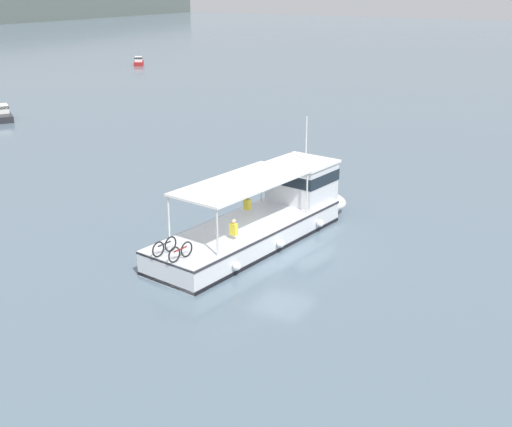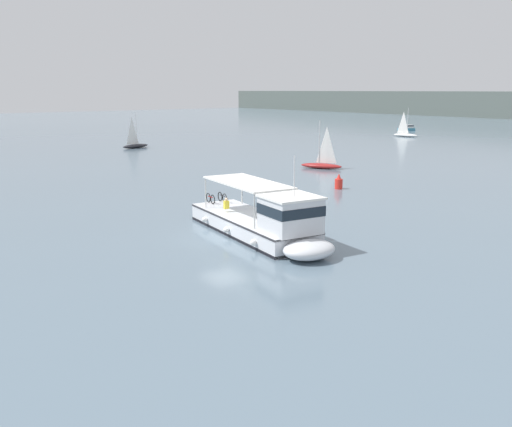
# 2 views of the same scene
# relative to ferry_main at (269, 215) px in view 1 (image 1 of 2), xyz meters

# --- Properties ---
(ground_plane) EXTENTS (400.00, 400.00, 0.00)m
(ground_plane) POSITION_rel_ferry_main_xyz_m (-1.79, -1.70, -1.01)
(ground_plane) COLOR slate
(ferry_main) EXTENTS (13.03, 4.82, 5.32)m
(ferry_main) POSITION_rel_ferry_main_xyz_m (0.00, 0.00, 0.00)
(ferry_main) COLOR silver
(ferry_main) RESTS_ON ground
(motorboat_mid_channel) EXTENTS (3.65, 3.22, 1.26)m
(motorboat_mid_channel) POSITION_rel_ferry_main_xyz_m (50.13, 49.25, -0.47)
(motorboat_mid_channel) COLOR maroon
(motorboat_mid_channel) RESTS_ON ground
(motorboat_outer_anchorage) EXTENTS (3.08, 3.71, 1.26)m
(motorboat_outer_anchorage) POSITION_rel_ferry_main_xyz_m (12.83, 33.96, -0.47)
(motorboat_outer_anchorage) COLOR #232328
(motorboat_outer_anchorage) RESTS_ON ground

